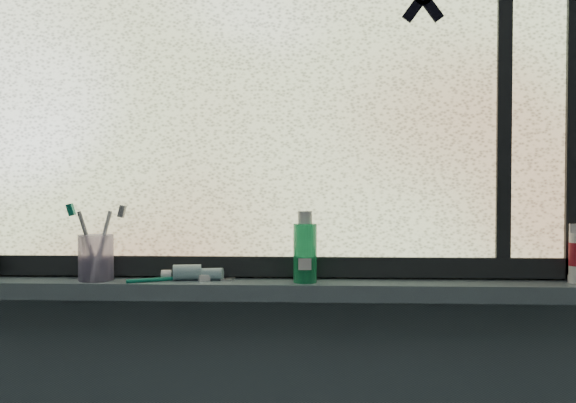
% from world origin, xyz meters
% --- Properties ---
extents(wall_back, '(3.00, 0.01, 2.50)m').
position_xyz_m(wall_back, '(0.00, 1.30, 1.25)').
color(wall_back, '#9EA3A8').
rests_on(wall_back, ground).
extents(windowsill, '(1.62, 0.14, 0.04)m').
position_xyz_m(windowsill, '(0.00, 1.23, 1.00)').
color(windowsill, slate).
rests_on(windowsill, wall_back).
extents(window_pane, '(1.50, 0.01, 1.00)m').
position_xyz_m(window_pane, '(0.00, 1.28, 1.53)').
color(window_pane, silver).
rests_on(window_pane, wall_back).
extents(frame_bottom, '(1.60, 0.03, 0.05)m').
position_xyz_m(frame_bottom, '(0.00, 1.28, 1.05)').
color(frame_bottom, black).
rests_on(frame_bottom, windowsill).
extents(frame_right, '(0.05, 0.03, 1.10)m').
position_xyz_m(frame_right, '(0.78, 1.28, 1.53)').
color(frame_right, black).
rests_on(frame_right, wall_back).
extents(frame_mullion, '(0.03, 0.03, 1.00)m').
position_xyz_m(frame_mullion, '(0.60, 1.28, 1.53)').
color(frame_mullion, black).
rests_on(frame_mullion, wall_back).
extents(toothpaste_tube, '(0.22, 0.07, 0.04)m').
position_xyz_m(toothpaste_tube, '(-0.16, 1.23, 1.04)').
color(toothpaste_tube, silver).
rests_on(toothpaste_tube, windowsill).
extents(toothbrush_cup, '(0.09, 0.09, 0.11)m').
position_xyz_m(toothbrush_cup, '(-0.41, 1.22, 1.08)').
color(toothbrush_cup, '#AD9FD2').
rests_on(toothbrush_cup, windowsill).
extents(toothbrush_lying, '(0.21, 0.12, 0.01)m').
position_xyz_m(toothbrush_lying, '(-0.24, 1.21, 1.03)').
color(toothbrush_lying, '#0D7960').
rests_on(toothbrush_lying, windowsill).
extents(mouthwash_bottle, '(0.07, 0.07, 0.14)m').
position_xyz_m(mouthwash_bottle, '(0.11, 1.21, 1.11)').
color(mouthwash_bottle, '#20A966').
rests_on(mouthwash_bottle, windowsill).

